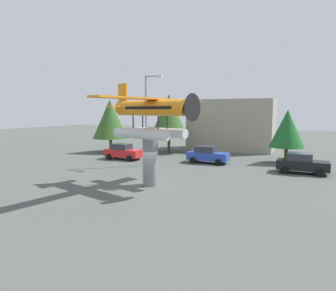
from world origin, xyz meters
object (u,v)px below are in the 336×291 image
object	(u,v)px
car_near_red	(123,151)
storefront_building	(231,125)
streetlight_primary	(148,115)
tree_east	(169,116)
floatplane_monument	(151,115)
display_pedestal	(150,162)
car_mid_blue	(207,155)
car_far_black	(302,163)
tree_west	(110,119)
tree_center_back	(287,129)

from	to	relation	value
car_near_red	storefront_building	size ratio (longest dim) A/B	0.37
streetlight_primary	tree_east	size ratio (longest dim) A/B	1.17
floatplane_monument	car_near_red	distance (m)	12.99
storefront_building	floatplane_monument	bearing A→B (deg)	-91.24
display_pedestal	car_mid_blue	bearing A→B (deg)	85.00
car_near_red	tree_east	distance (m)	8.46
storefront_building	tree_east	distance (m)	9.05
streetlight_primary	car_far_black	bearing A→B (deg)	10.91
tree_west	tree_east	xyz separation A→B (m)	(7.00, 3.03, 0.46)
car_far_black	tree_west	xyz separation A→B (m)	(-22.91, 3.69, 3.45)
car_near_red	tree_center_back	size ratio (longest dim) A/B	0.76
car_near_red	car_far_black	bearing A→B (deg)	1.29
floatplane_monument	car_near_red	size ratio (longest dim) A/B	2.47
car_near_red	streetlight_primary	size ratio (longest dim) A/B	0.48
floatplane_monument	tree_center_back	size ratio (longest dim) A/B	1.87
car_near_red	streetlight_primary	world-z (taller)	streetlight_primary
car_near_red	floatplane_monument	bearing A→B (deg)	-46.30
car_mid_blue	car_far_black	size ratio (longest dim) A/B	1.00
display_pedestal	tree_west	world-z (taller)	tree_west
car_near_red	car_mid_blue	bearing A→B (deg)	10.81
floatplane_monument	tree_west	world-z (taller)	floatplane_monument
storefront_building	tree_west	bearing A→B (deg)	-146.38
car_far_black	tree_center_back	bearing A→B (deg)	108.85
display_pedestal	tree_center_back	world-z (taller)	tree_center_back
car_near_red	car_mid_blue	size ratio (longest dim) A/B	1.00
car_mid_blue	streetlight_primary	size ratio (longest dim) A/B	0.48
car_near_red	tree_center_back	xyz separation A→B (m)	(16.66, 5.06, 2.71)
display_pedestal	tree_east	size ratio (longest dim) A/B	0.46
car_far_black	storefront_building	xyz separation A→B (m)	(-9.29, 12.75, 2.58)
display_pedestal	car_mid_blue	size ratio (longest dim) A/B	0.83
car_mid_blue	tree_east	world-z (taller)	tree_east
car_mid_blue	storefront_building	xyz separation A→B (m)	(-0.33, 11.39, 2.58)
car_far_black	streetlight_primary	size ratio (longest dim) A/B	0.48
floatplane_monument	streetlight_primary	bearing A→B (deg)	134.79
streetlight_primary	car_mid_blue	bearing A→B (deg)	39.89
storefront_building	car_near_red	bearing A→B (deg)	-124.22
car_mid_blue	floatplane_monument	bearing A→B (deg)	-94.31
car_mid_blue	tree_center_back	distance (m)	8.52
car_far_black	streetlight_primary	xyz separation A→B (m)	(-13.77, -2.66, 4.15)
car_mid_blue	storefront_building	size ratio (longest dim) A/B	0.37
car_far_black	tree_center_back	xyz separation A→B (m)	(-1.59, 4.65, 2.71)
storefront_building	streetlight_primary	bearing A→B (deg)	-106.21
car_near_red	car_far_black	world-z (taller)	same
car_mid_blue	streetlight_primary	bearing A→B (deg)	-140.11
floatplane_monument	streetlight_primary	size ratio (longest dim) A/B	1.18
streetlight_primary	storefront_building	xyz separation A→B (m)	(4.48, 15.41, -1.57)
car_near_red	tree_west	world-z (taller)	tree_west
car_mid_blue	tree_west	xyz separation A→B (m)	(-13.95, 2.33, 3.45)
storefront_building	tree_west	size ratio (longest dim) A/B	1.66
display_pedestal	car_far_black	world-z (taller)	display_pedestal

